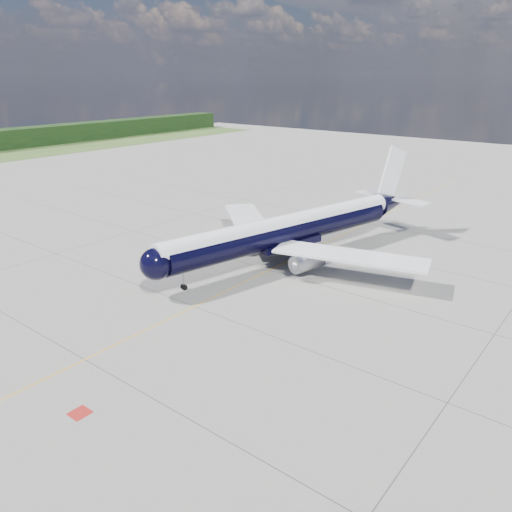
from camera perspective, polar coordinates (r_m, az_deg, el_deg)
name	(u,v)px	position (r m, az deg, el deg)	size (l,w,h in m)	color
ground	(290,260)	(74.42, 3.85, -0.50)	(320.00, 320.00, 0.00)	gray
taxiway_centerline	(269,270)	(70.61, 1.54, -1.61)	(0.16, 160.00, 0.01)	orange
red_marking	(80,413)	(45.15, -19.48, -16.56)	(1.60, 1.60, 0.01)	maroon
main_airliner	(293,229)	(73.91, 4.23, 3.14)	(41.36, 51.10, 14.93)	black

